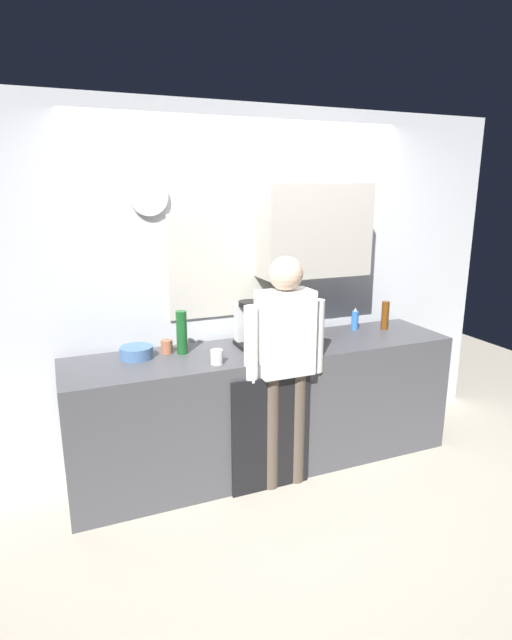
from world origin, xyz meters
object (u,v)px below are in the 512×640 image
bottle_dark_sauce (181,336)px  bottle_green_wine (182,332)px  cup_terracotta_mug (167,347)px  bottle_amber_beer (385,315)px  mixing_bowl (137,352)px  dish_soap (355,320)px  coffee_maker (249,325)px  cup_yellow_cup (289,335)px  person_at_sink (285,355)px  cup_white_mug (217,357)px

bottle_dark_sauce → bottle_green_wine: 0.14m
cup_terracotta_mug → bottle_dark_sauce: bearing=31.1°
bottle_amber_beer → mixing_bowl: (-1.97, 0.04, -0.08)m
dish_soap → bottle_green_wine: bearing=-177.1°
bottle_green_wine → bottle_amber_beer: (1.67, -0.02, -0.03)m
coffee_maker → bottle_dark_sauce: coffee_maker is taller
bottle_amber_beer → cup_yellow_cup: bottle_amber_beer is taller
bottle_dark_sauce → dish_soap: size_ratio=1.00×
mixing_bowl → dish_soap: dish_soap is taller
bottle_dark_sauce → cup_terracotta_mug: bearing=-148.9°
mixing_bowl → person_at_sink: (0.89, -0.43, -0.00)m
bottle_amber_beer → cup_yellow_cup: (-0.85, 0.02, -0.07)m
cup_white_mug → mixing_bowl: 0.56m
bottle_green_wine → dish_soap: bearing=2.9°
bottle_amber_beer → dish_soap: bottle_amber_beer is taller
cup_yellow_cup → bottle_green_wine: bearing=-179.7°
cup_terracotta_mug → person_at_sink: bearing=-33.7°
cup_yellow_cup → cup_white_mug: (-0.66, -0.30, 0.01)m
cup_yellow_cup → bottle_amber_beer: bearing=-1.3°
coffee_maker → dish_soap: size_ratio=1.83×
cup_terracotta_mug → cup_white_mug: size_ratio=0.97×
bottle_green_wine → cup_yellow_cup: 0.82m
bottle_dark_sauce → mixing_bowl: 0.35m
cup_white_mug → bottle_amber_beer: bearing=10.5°
person_at_sink → mixing_bowl: bearing=147.0°
cup_white_mug → bottle_dark_sauce: bearing=107.3°
coffee_maker → dish_soap: bearing=4.2°
cup_yellow_cup → dish_soap: 0.63m
bottle_dark_sauce → person_at_sink: (0.56, -0.53, -0.05)m
bottle_amber_beer → bottle_green_wine: bearing=179.4°
mixing_bowl → person_at_sink: person_at_sink is taller
cup_white_mug → bottle_green_wine: bearing=117.0°
cup_white_mug → dish_soap: bearing=16.1°
bottle_dark_sauce → person_at_sink: bearing=-43.0°
bottle_green_wine → cup_yellow_cup: bottle_green_wine is taller
bottle_dark_sauce → person_at_sink: person_at_sink is taller
bottle_amber_beer → cup_terracotta_mug: 1.77m
bottle_dark_sauce → cup_white_mug: 0.44m
bottle_dark_sauce → bottle_amber_beer: bottle_amber_beer is taller
coffee_maker → bottle_green_wine: size_ratio=1.10×
dish_soap → cup_yellow_cup: bearing=-173.7°
coffee_maker → cup_white_mug: size_ratio=3.47×
bottle_green_wine → dish_soap: (1.44, 0.07, -0.07)m
cup_yellow_cup → person_at_sink: bearing=-119.1°
cup_yellow_cup → person_at_sink: 0.47m
mixing_bowl → cup_white_mug: bearing=-34.5°
coffee_maker → bottle_green_wine: (-0.50, -0.00, 0.00)m
coffee_maker → bottle_amber_beer: coffee_maker is taller
mixing_bowl → cup_terracotta_mug: bearing=8.2°
cup_terracotta_mug → cup_yellow_cup: 0.91m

